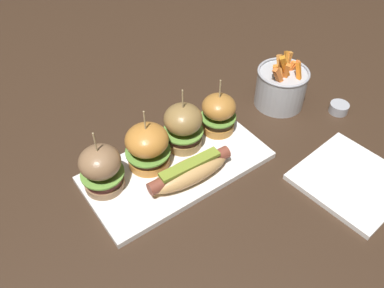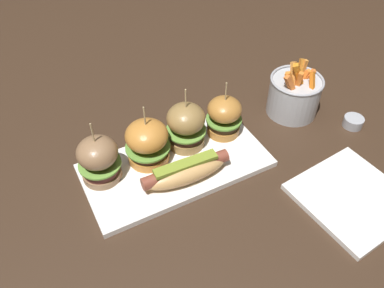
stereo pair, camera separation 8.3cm
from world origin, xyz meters
name	(u,v)px [view 2 (the right image)]	position (x,y,z in m)	size (l,w,h in m)	color
ground_plane	(176,168)	(0.00, 0.00, 0.00)	(3.00, 3.00, 0.00)	#382619
platter_main	(176,165)	(0.00, 0.00, 0.01)	(0.40, 0.20, 0.01)	white
hot_dog	(187,170)	(0.00, -0.05, 0.04)	(0.19, 0.07, 0.05)	tan
slider_far_left	(99,159)	(-0.15, 0.04, 0.07)	(0.09, 0.09, 0.15)	#906A48
slider_center_left	(147,142)	(-0.05, 0.04, 0.06)	(0.10, 0.10, 0.14)	#C77F34
slider_center_right	(186,125)	(0.05, 0.04, 0.07)	(0.09, 0.09, 0.15)	olive
slider_far_right	(224,116)	(0.14, 0.04, 0.06)	(0.08, 0.08, 0.14)	#B57733
fries_bucket	(294,95)	(0.34, 0.04, 0.05)	(0.13, 0.13, 0.15)	#B7BABF
sauce_ramekin	(353,122)	(0.44, -0.08, 0.01)	(0.05, 0.05, 0.02)	#A8AAB2
side_plate	(352,197)	(0.28, -0.24, 0.01)	(0.20, 0.20, 0.01)	white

